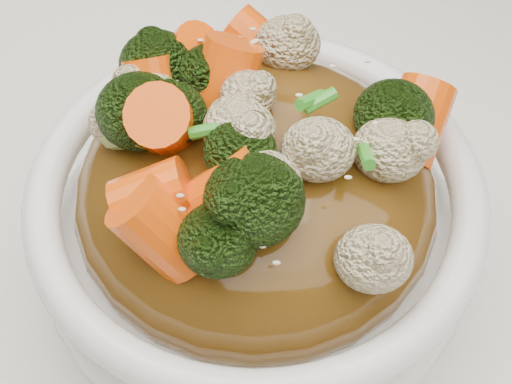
# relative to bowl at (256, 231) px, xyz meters

# --- Properties ---
(tablecloth) EXTENTS (1.20, 0.80, 0.04)m
(tablecloth) POSITION_rel_bowl_xyz_m (0.05, -0.05, -0.07)
(tablecloth) COLOR white
(tablecloth) RESTS_ON dining_table
(bowl) EXTENTS (0.30, 0.30, 0.09)m
(bowl) POSITION_rel_bowl_xyz_m (0.00, 0.00, 0.00)
(bowl) COLOR white
(bowl) RESTS_ON tablecloth
(sauce_base) EXTENTS (0.24, 0.24, 0.10)m
(sauce_base) POSITION_rel_bowl_xyz_m (-0.00, 0.00, 0.03)
(sauce_base) COLOR #54340E
(sauce_base) RESTS_ON bowl
(carrots) EXTENTS (0.24, 0.24, 0.05)m
(carrots) POSITION_rel_bowl_xyz_m (-0.00, 0.00, 0.10)
(carrots) COLOR #FF5608
(carrots) RESTS_ON sauce_base
(broccoli) EXTENTS (0.24, 0.24, 0.05)m
(broccoli) POSITION_rel_bowl_xyz_m (-0.00, 0.00, 0.10)
(broccoli) COLOR black
(broccoli) RESTS_ON sauce_base
(cauliflower) EXTENTS (0.24, 0.24, 0.04)m
(cauliflower) POSITION_rel_bowl_xyz_m (-0.00, 0.00, 0.09)
(cauliflower) COLOR beige
(cauliflower) RESTS_ON sauce_base
(scallions) EXTENTS (0.18, 0.18, 0.02)m
(scallions) POSITION_rel_bowl_xyz_m (0.00, 0.00, 0.10)
(scallions) COLOR #2F8D20
(scallions) RESTS_ON sauce_base
(sesame_seeds) EXTENTS (0.22, 0.22, 0.01)m
(sesame_seeds) POSITION_rel_bowl_xyz_m (-0.00, 0.00, 0.10)
(sesame_seeds) COLOR beige
(sesame_seeds) RESTS_ON sauce_base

